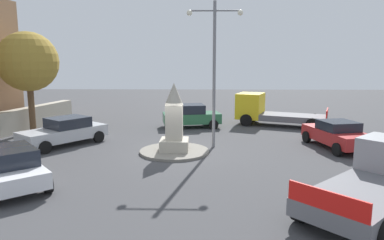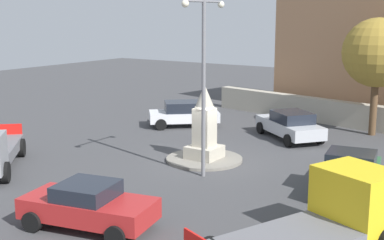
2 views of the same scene
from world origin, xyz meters
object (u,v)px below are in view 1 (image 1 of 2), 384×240
streetlamp (214,61)px  car_silver_parked_left (65,131)px  car_red_parked_right (337,134)px  monument (174,122)px  car_white_approaching (8,167)px  car_green_passing (192,116)px  truck_grey_far_side (381,179)px  truck_yellow_waiting (267,111)px  tree_near_wall (28,62)px

streetlamp → car_silver_parked_left: (-8.02, 0.28, -3.72)m
car_red_parked_right → car_silver_parked_left: (-14.45, 0.36, 0.02)m
monument → car_white_approaching: size_ratio=0.79×
car_white_approaching → car_green_passing: (6.23, 11.79, 0.02)m
car_white_approaching → truck_grey_far_side: (12.33, -1.44, 0.16)m
streetlamp → truck_yellow_waiting: (4.06, 6.61, -3.46)m
car_red_parked_right → tree_near_wall: tree_near_wall is taller
car_silver_parked_left → monument: bearing=-13.8°
truck_yellow_waiting → tree_near_wall: tree_near_wall is taller
car_green_passing → tree_near_wall: size_ratio=0.65×
car_silver_parked_left → tree_near_wall: 6.01m
monument → car_silver_parked_left: size_ratio=0.72×
streetlamp → tree_near_wall: (-11.40, 3.62, -0.04)m
car_silver_parked_left → truck_grey_far_side: truck_grey_far_side is taller
monument → car_red_parked_right: (8.41, 1.13, -0.81)m
car_green_passing → car_red_parked_right: car_green_passing is taller
truck_yellow_waiting → car_white_approaching: bearing=-132.1°
streetlamp → car_green_passing: (-1.29, 5.60, -3.70)m
car_red_parked_right → truck_grey_far_side: bearing=-102.1°
streetlamp → truck_grey_far_side: 9.69m
truck_grey_far_side → car_white_approaching: bearing=173.3°
car_green_passing → car_white_approaching: bearing=-117.9°
truck_grey_far_side → truck_yellow_waiting: size_ratio=0.85×
car_red_parked_right → truck_grey_far_side: size_ratio=0.81×
car_white_approaching → car_green_passing: bearing=62.1°
car_white_approaching → truck_yellow_waiting: 17.26m
car_green_passing → car_silver_parked_left: 8.59m
monument → streetlamp: bearing=31.5°
truck_grey_far_side → tree_near_wall: tree_near_wall is taller
streetlamp → truck_yellow_waiting: size_ratio=1.15×
monument → car_red_parked_right: size_ratio=0.76×
streetlamp → truck_yellow_waiting: 8.50m
truck_grey_far_side → monument: bearing=136.6°
tree_near_wall → monument: bearing=-27.1°
car_white_approaching → car_silver_parked_left: 6.48m
car_silver_parked_left → truck_yellow_waiting: size_ratio=0.72×
car_white_approaching → tree_near_wall: 11.17m
car_white_approaching → truck_yellow_waiting: (11.58, 12.80, 0.26)m
monument → car_silver_parked_left: bearing=166.2°
truck_grey_far_side → truck_yellow_waiting: truck_yellow_waiting is taller
truck_grey_far_side → truck_yellow_waiting: 14.26m
truck_grey_far_side → tree_near_wall: 20.04m
monument → streetlamp: streetlamp is taller
car_white_approaching → car_silver_parked_left: bearing=94.5°
monument → car_white_approaching: bearing=-138.1°
car_green_passing → truck_grey_far_side: size_ratio=0.75×
car_white_approaching → truck_yellow_waiting: truck_yellow_waiting is taller
truck_yellow_waiting → tree_near_wall: bearing=-169.0°
car_white_approaching → tree_near_wall: tree_near_wall is taller
car_white_approaching → car_silver_parked_left: (-0.51, 6.46, -0.00)m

